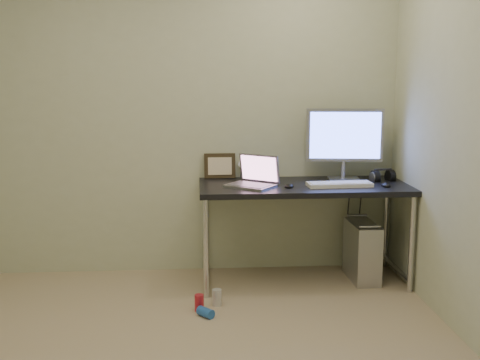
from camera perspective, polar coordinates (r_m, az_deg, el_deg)
name	(u,v)px	position (r m, az deg, el deg)	size (l,w,h in m)	color
wall_back	(172,114)	(4.70, -6.43, 6.21)	(3.50, 0.02, 2.50)	beige
desk	(304,195)	(4.50, 6.04, -1.41)	(1.55, 0.68, 0.75)	black
tower_computer	(362,251)	(4.72, 11.49, -6.62)	(0.20, 0.43, 0.47)	#A4A4A8
cable_a	(347,220)	(4.92, 10.13, -3.73)	(0.01, 0.01, 0.70)	black
cable_b	(359,223)	(4.93, 11.19, -3.98)	(0.01, 0.01, 0.72)	black
can_red	(199,303)	(4.09, -3.89, -11.54)	(0.06, 0.06, 0.11)	red
can_white	(217,297)	(4.17, -2.20, -11.07)	(0.06, 0.06, 0.11)	silver
can_blue	(206,312)	(4.00, -3.28, -12.42)	(0.06, 0.06, 0.11)	blue
laptop	(254,179)	(4.38, 1.32, 0.10)	(0.42, 0.41, 0.23)	#A2A3A9
monitor	(345,139)	(4.67, 9.88, 3.90)	(0.59, 0.20, 0.55)	#A2A3A9
keyboard	(339,184)	(4.44, 9.41, -0.41)	(0.47, 0.15, 0.03)	white
mouse_right	(386,184)	(4.50, 13.68, -0.40)	(0.06, 0.10, 0.03)	black
mouse_left	(289,185)	(4.35, 4.67, -0.47)	(0.06, 0.10, 0.03)	black
headphones	(383,177)	(4.72, 13.38, 0.30)	(0.19, 0.11, 0.12)	black
picture_frame	(220,166)	(4.71, -1.93, 1.35)	(0.24, 0.03, 0.20)	black
webcam	(241,166)	(4.71, 0.07, 1.35)	(0.05, 0.03, 0.13)	silver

